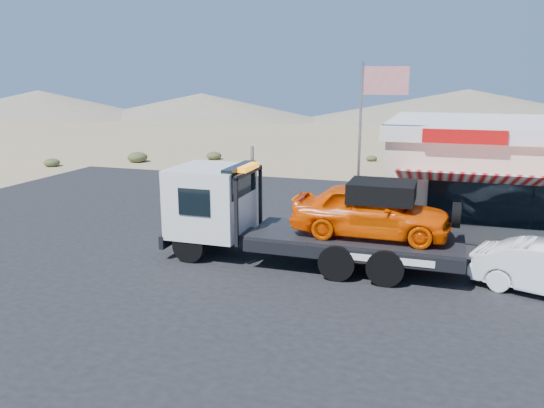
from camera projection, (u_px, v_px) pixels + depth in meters
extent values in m
plane|color=#957F55|center=(175.00, 267.00, 15.80)|extent=(120.00, 120.00, 0.00)
cube|color=black|center=(269.00, 244.00, 17.97)|extent=(32.00, 24.00, 0.02)
cylinder|color=black|center=(189.00, 246.00, 16.12)|extent=(1.02, 0.30, 1.02)
cylinder|color=black|center=(216.00, 228.00, 18.00)|extent=(1.02, 0.30, 1.02)
cylinder|color=black|center=(338.00, 261.00, 14.75)|extent=(1.02, 0.56, 1.02)
cylinder|color=black|center=(350.00, 241.00, 16.64)|extent=(1.02, 0.56, 1.02)
cylinder|color=black|center=(386.00, 266.00, 14.36)|extent=(1.02, 0.56, 1.02)
cylinder|color=black|center=(393.00, 244.00, 16.24)|extent=(1.02, 0.56, 1.02)
cube|color=black|center=(318.00, 243.00, 15.90)|extent=(8.33, 1.02, 0.30)
cube|color=white|center=(211.00, 200.00, 16.69)|extent=(2.24, 2.39, 2.13)
cube|color=black|center=(239.00, 180.00, 16.24)|extent=(0.36, 2.03, 0.91)
cube|color=black|center=(249.00, 205.00, 16.32)|extent=(0.10, 2.24, 2.03)
cube|color=orange|center=(249.00, 167.00, 16.05)|extent=(0.25, 1.22, 0.15)
cube|color=black|center=(355.00, 237.00, 15.50)|extent=(6.10, 2.34, 0.15)
imported|color=#FF5100|center=(370.00, 210.00, 15.19)|extent=(4.47, 1.80, 1.52)
cube|color=black|center=(382.00, 191.00, 14.96)|extent=(1.83, 1.52, 0.56)
cube|color=beige|center=(525.00, 178.00, 20.59)|extent=(10.00, 8.00, 3.40)
cube|color=white|center=(531.00, 128.00, 20.14)|extent=(10.40, 8.40, 0.50)
cube|color=red|center=(464.00, 137.00, 16.95)|extent=(2.60, 0.12, 0.45)
cube|color=black|center=(541.00, 206.00, 16.92)|extent=(7.00, 0.06, 1.60)
cylinder|color=#99999E|center=(408.00, 221.00, 16.65)|extent=(0.08, 0.08, 2.20)
cylinder|color=#99999E|center=(359.00, 154.00, 17.86)|extent=(0.10, 0.10, 6.00)
cube|color=#B20C14|center=(385.00, 81.00, 17.08)|extent=(1.50, 0.02, 0.90)
ellipsoid|color=#3A4223|center=(52.00, 162.00, 33.91)|extent=(1.01, 1.01, 0.54)
ellipsoid|color=#3A4223|center=(137.00, 157.00, 35.68)|extent=(1.34, 1.34, 0.72)
ellipsoid|color=#3A4223|center=(214.00, 155.00, 36.83)|extent=(1.06, 1.06, 0.57)
ellipsoid|color=#3A4223|center=(372.00, 158.00, 36.09)|extent=(0.74, 0.74, 0.40)
cone|color=#726B59|center=(202.00, 106.00, 73.79)|extent=(36.00, 36.00, 3.50)
cone|color=#726B59|center=(468.00, 106.00, 66.02)|extent=(44.00, 44.00, 4.20)
cone|color=#726B59|center=(39.00, 103.00, 78.46)|extent=(40.00, 40.00, 3.80)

